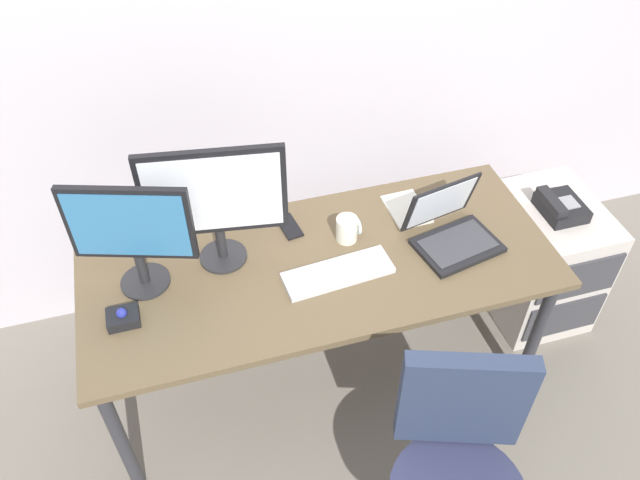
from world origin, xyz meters
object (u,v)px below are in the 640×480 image
Objects in this scene: monitor_main at (215,199)px; monitor_side at (131,231)px; paper_notepad at (406,209)px; coffee_mug at (348,229)px; desk_phone at (560,207)px; keyboard at (338,272)px; cell_phone at (289,226)px; laptop at (451,230)px; file_cabinet at (540,259)px; trackball_mouse at (123,317)px.

monitor_main reaches higher than monitor_side.
paper_notepad is at bearing 4.36° from monitor_main.
desk_phone is at bearing -0.34° from coffee_mug.
coffee_mug is at bearing -162.56° from paper_notepad.
cell_phone is (-0.11, 0.30, -0.01)m from keyboard.
desk_phone is 0.60m from laptop.
monitor_side is 0.81m from coffee_mug.
paper_notepad is (-0.69, 0.08, 0.42)m from file_cabinet.
file_cabinet is 1.08m from coffee_mug.
trackball_mouse reaches higher than file_cabinet.
trackball_mouse is (-1.25, -0.06, -0.03)m from laptop.
coffee_mug is (-0.96, 0.01, 0.12)m from desk_phone.
monitor_side is at bearing -178.84° from coffee_mug.
monitor_side is at bearing -174.35° from paper_notepad.
keyboard is 0.20m from coffee_mug.
file_cabinet is 0.76m from laptop.
monitor_side is at bearing 166.94° from keyboard.
monitor_main is 0.30m from monitor_side.
monitor_side reaches higher than desk_phone.
file_cabinet is at bearing 0.87° from monitor_side.
file_cabinet is at bearing 63.22° from desk_phone.
monitor_main is 0.52m from trackball_mouse.
coffee_mug is 0.73× the size of cell_phone.
cell_phone is (-0.20, 0.13, -0.05)m from coffee_mug.
monitor_side is at bearing -175.29° from cell_phone.
file_cabinet is at bearing 0.63° from coffee_mug.
paper_notepad is at bearing 35.01° from keyboard.
desk_phone is at bearing -1.45° from monitor_main.
keyboard is 0.78m from trackball_mouse.
cell_phone is at bearing 175.84° from paper_notepad.
file_cabinet is 1.38× the size of monitor_side.
paper_notepad is at bearing 171.99° from desk_phone.
laptop is at bearing -167.59° from file_cabinet.
cell_phone is at bearing 110.08° from keyboard.
file_cabinet is 1.90m from trackball_mouse.
monitor_main is at bearing 178.55° from desk_phone.
trackball_mouse is at bearing -118.64° from monitor_side.
desk_phone is 0.97m from coffee_mug.
monitor_side is 1.19m from laptop.
coffee_mug is (0.78, 0.02, -0.21)m from monitor_side.
monitor_side is 0.65m from cell_phone.
trackball_mouse is at bearing -168.52° from coffee_mug.
desk_phone is 0.56× the size of laptop.
monitor_main is 3.57× the size of cell_phone.
desk_phone is 1.94× the size of coffee_mug.
cell_phone is at bearing 174.43° from file_cabinet.
laptop reaches higher than file_cabinet.
trackball_mouse is (-0.39, -0.21, -0.27)m from monitor_main.
trackball_mouse is 0.89m from coffee_mug.
laptop is 1.26m from trackball_mouse.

